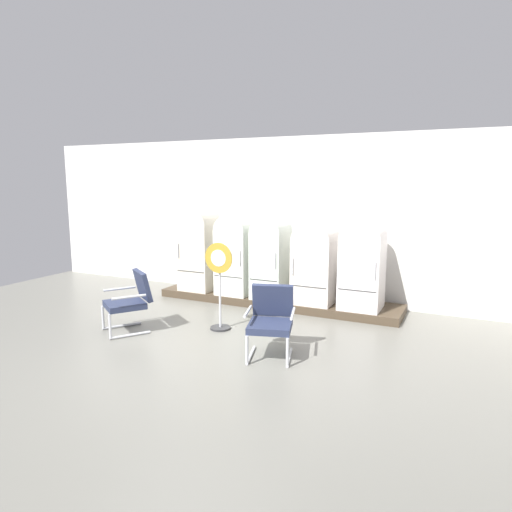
# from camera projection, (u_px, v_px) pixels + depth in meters

# --- Properties ---
(ground) EXTENTS (12.00, 10.00, 0.05)m
(ground) POSITION_uv_depth(u_px,v_px,m) (185.00, 363.00, 5.81)
(ground) COLOR slate
(back_wall) EXTENTS (11.76, 0.12, 3.11)m
(back_wall) POSITION_uv_depth(u_px,v_px,m) (290.00, 218.00, 8.80)
(back_wall) COLOR silver
(back_wall) RESTS_ON ground
(display_plinth) EXTENTS (4.58, 0.95, 0.14)m
(display_plinth) POSITION_uv_depth(u_px,v_px,m) (276.00, 300.00, 8.48)
(display_plinth) COLOR #483A2A
(display_plinth) RESTS_ON ground
(refrigerator_0) EXTENTS (0.65, 0.68, 1.63)m
(refrigerator_0) POSITION_uv_depth(u_px,v_px,m) (199.00, 246.00, 8.92)
(refrigerator_0) COLOR silver
(refrigerator_0) RESTS_ON display_plinth
(refrigerator_1) EXTENTS (0.63, 0.62, 1.54)m
(refrigerator_1) POSITION_uv_depth(u_px,v_px,m) (235.00, 252.00, 8.55)
(refrigerator_1) COLOR white
(refrigerator_1) RESTS_ON display_plinth
(refrigerator_2) EXTENTS (0.59, 0.67, 1.52)m
(refrigerator_2) POSITION_uv_depth(u_px,v_px,m) (271.00, 254.00, 8.27)
(refrigerator_2) COLOR silver
(refrigerator_2) RESTS_ON display_plinth
(refrigerator_3) EXTENTS (0.69, 0.72, 1.46)m
(refrigerator_3) POSITION_uv_depth(u_px,v_px,m) (315.00, 260.00, 7.94)
(refrigerator_3) COLOR silver
(refrigerator_3) RESTS_ON display_plinth
(refrigerator_4) EXTENTS (0.68, 0.70, 1.53)m
(refrigerator_4) POSITION_uv_depth(u_px,v_px,m) (362.00, 261.00, 7.57)
(refrigerator_4) COLOR white
(refrigerator_4) RESTS_ON display_plinth
(armchair_left) EXTENTS (0.83, 0.86, 0.93)m
(armchair_left) POSITION_uv_depth(u_px,v_px,m) (131.00, 299.00, 6.89)
(armchair_left) COLOR silver
(armchair_left) RESTS_ON ground
(armchair_right) EXTENTS (0.73, 0.80, 0.93)m
(armchair_right) POSITION_uv_depth(u_px,v_px,m) (271.00, 318.00, 5.92)
(armchair_right) COLOR silver
(armchair_right) RESTS_ON ground
(sign_stand) EXTENTS (0.47, 0.32, 1.36)m
(sign_stand) POSITION_uv_depth(u_px,v_px,m) (219.00, 287.00, 6.94)
(sign_stand) COLOR #2D2D30
(sign_stand) RESTS_ON ground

